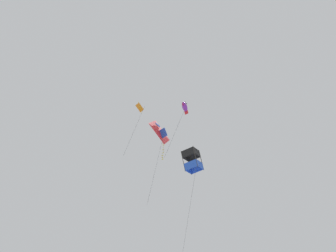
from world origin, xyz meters
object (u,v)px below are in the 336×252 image
(kite_fish_highest, at_px, (185,107))
(kite_box_near_right, at_px, (192,161))
(kite_diamond_far_centre, at_px, (140,108))
(kite_delta_low_drifter, at_px, (160,132))

(kite_fish_highest, relative_size, kite_box_near_right, 0.56)
(kite_fish_highest, bearing_deg, kite_diamond_far_centre, -98.58)
(kite_fish_highest, height_order, kite_delta_low_drifter, kite_fish_highest)
(kite_delta_low_drifter, relative_size, kite_box_near_right, 0.82)
(kite_box_near_right, bearing_deg, kite_diamond_far_centre, -81.86)
(kite_delta_low_drifter, xyz_separation_m, kite_diamond_far_centre, (-0.90, -2.04, 2.91))
(kite_delta_low_drifter, bearing_deg, kite_diamond_far_centre, -75.26)
(kite_box_near_right, xyz_separation_m, kite_diamond_far_centre, (-3.15, -4.52, 6.41))
(kite_diamond_far_centre, bearing_deg, kite_fish_highest, 81.43)
(kite_fish_highest, bearing_deg, kite_delta_low_drifter, -113.34)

